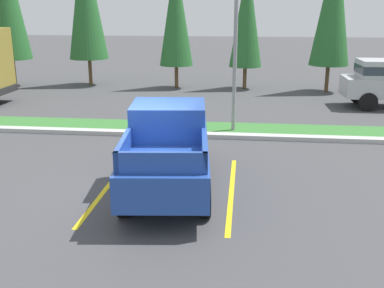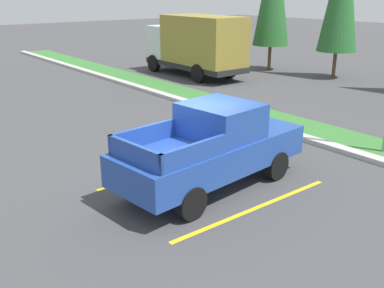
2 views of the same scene
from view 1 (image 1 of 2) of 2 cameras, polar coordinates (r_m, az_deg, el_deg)
name	(u,v)px [view 1 (image 1 of 2)]	position (r m, az deg, el deg)	size (l,w,h in m)	color
ground_plane	(138,190)	(11.64, -6.57, -5.62)	(120.00, 120.00, 0.00)	#424244
parking_line_near	(108,186)	(12.00, -10.20, -5.07)	(0.12, 4.80, 0.01)	yellow
parking_line_far	(231,191)	(11.53, 4.82, -5.78)	(0.12, 4.80, 0.01)	yellow
curb_strip	(170,134)	(16.27, -2.68, 1.21)	(56.00, 0.40, 0.15)	#B2B2AD
grass_median	(175,127)	(17.33, -2.10, 2.02)	(56.00, 1.80, 0.06)	#387533
pickup_truck_main	(168,148)	(11.36, -2.90, -0.52)	(2.42, 5.39, 2.10)	black
street_light	(236,11)	(16.25, 5.40, 15.81)	(0.24, 1.49, 7.26)	gray
cypress_tree_center	(176,11)	(25.66, -1.98, 15.83)	(1.79, 1.79, 6.90)	brown
cypress_tree_right_inner	(247,14)	(25.57, 6.68, 15.43)	(1.74, 1.74, 6.67)	brown
cypress_tree_rightmost	(333,1)	(25.45, 16.83, 16.31)	(2.02, 2.02, 7.76)	brown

